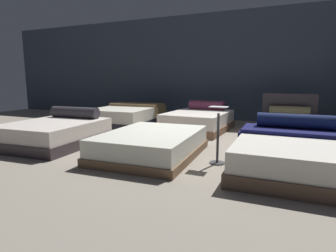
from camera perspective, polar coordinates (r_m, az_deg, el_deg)
The scene contains 9 objects.
ground_plane at distance 5.82m, azimuth 1.86°, elevation -3.67°, with size 18.00×18.00×0.02m, color gray.
showroom_back_wall at distance 9.41m, azimuth 10.79°, elevation 11.98°, with size 18.00×0.06×3.50m, color #333D4C.
bed_0 at distance 6.13m, azimuth -22.40°, elevation -1.23°, with size 1.72×2.05×0.72m.
bed_1 at distance 4.84m, azimuth -3.38°, elevation -3.75°, with size 1.62×2.14×0.42m.
bed_2 at distance 4.42m, azimuth 24.81°, elevation -5.25°, with size 1.71×2.11×0.76m.
bed_3 at distance 8.24m, azimuth -8.53°, elevation 2.12°, with size 1.77×2.22×0.60m.
bed_4 at distance 7.34m, azimuth 6.42°, elevation 1.14°, with size 1.60×2.14×0.74m.
bed_5 at distance 7.08m, azimuth 23.93°, elevation -0.14°, with size 1.48×2.00×0.97m.
price_sign at distance 4.40m, azimuth 10.31°, elevation -3.36°, with size 0.28×0.24×0.91m.
Camera 1 is at (2.06, -5.28, 1.31)m, focal length 29.25 mm.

